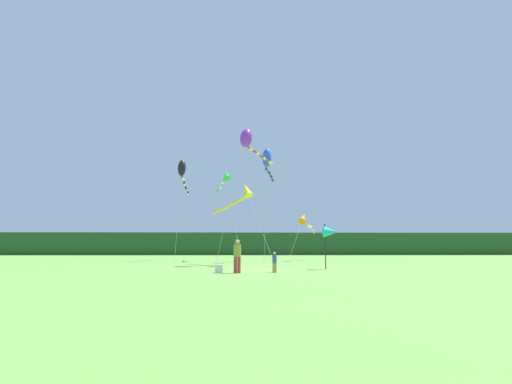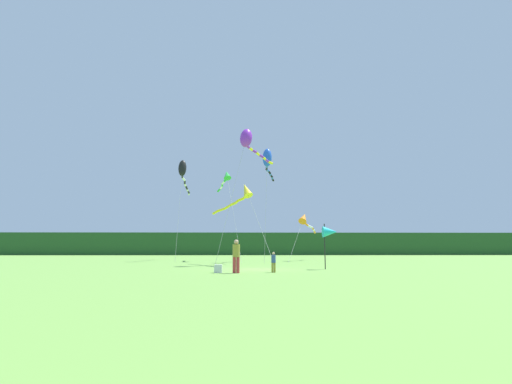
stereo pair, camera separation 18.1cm
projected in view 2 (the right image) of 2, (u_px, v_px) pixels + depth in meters
name	position (u px, v px, depth m)	size (l,w,h in m)	color
ground_plane	(258.00, 269.00, 23.62)	(120.00, 120.00, 0.00)	#6B9E42
distant_treeline	(252.00, 244.00, 68.43)	(108.00, 3.33, 3.88)	#234C23
person_adult	(236.00, 254.00, 20.28)	(0.38, 0.38, 1.74)	#B23338
person_child	(274.00, 261.00, 20.71)	(0.24, 0.24, 1.09)	olive
cooler_box	(218.00, 269.00, 20.43)	(0.41, 0.35, 0.43)	silver
banner_flag_pole	(330.00, 232.00, 23.97)	(0.90, 0.70, 2.80)	black
kite_black	(183.00, 172.00, 39.79)	(0.82, 8.76, 10.23)	#B2B2B2
kite_purple	(247.00, 140.00, 30.97)	(4.51, 5.79, 10.85)	#B2B2B2
kite_green	(226.00, 177.00, 39.23)	(2.87, 8.05, 9.19)	#B2B2B2
kite_orange	(305.00, 220.00, 39.13)	(3.90, 7.95, 5.00)	#B2B2B2
kite_blue	(268.00, 160.00, 36.83)	(1.42, 5.66, 10.70)	#B2B2B2
kite_yellow	(242.00, 194.00, 29.60)	(4.90, 6.52, 6.31)	#B2B2B2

